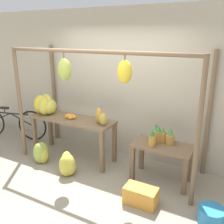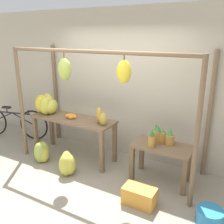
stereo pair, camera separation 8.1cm
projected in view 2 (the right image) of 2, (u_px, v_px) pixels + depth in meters
The scene contains 14 objects.
ground_plane at pixel (77, 189), 3.90m from camera, with size 20.00×20.00×0.00m, color gray.
shop_wall_back at pixel (122, 85), 4.76m from camera, with size 8.00×0.08×2.80m.
stall_awning at pixel (100, 89), 4.07m from camera, with size 3.33×1.09×2.11m.
display_table_main at pixel (73, 125), 4.75m from camera, with size 1.66×0.56×0.81m.
display_table_side at pixel (162, 153), 4.00m from camera, with size 0.95×0.51×0.64m.
banana_pile_on_table at pixel (47, 105), 4.95m from camera, with size 0.51×0.47×0.39m.
orange_pile at pixel (71, 116), 4.68m from camera, with size 0.23×0.18×0.09m.
pineapple_cluster at pixel (160, 136), 4.00m from camera, with size 0.39×0.38×0.30m.
banana_pile_ground_left at pixel (42, 152), 4.70m from camera, with size 0.37×0.38×0.41m.
banana_pile_ground_right at pixel (68, 164), 4.28m from camera, with size 0.37×0.36×0.42m.
fruit_crate_white at pixel (139, 196), 3.54m from camera, with size 0.46×0.27×0.26m.
blue_bucket at pixel (210, 216), 3.18m from camera, with size 0.34×0.34×0.20m.
parked_bicycle at pixel (13, 122), 5.80m from camera, with size 1.73×0.47×0.74m.
papaya_pile at pixel (101, 117), 4.35m from camera, with size 0.30×0.25×0.29m.
Camera 2 is at (2.14, -2.66, 2.32)m, focal length 40.00 mm.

